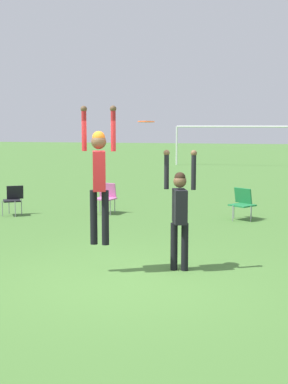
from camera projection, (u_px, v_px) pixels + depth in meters
ground_plane at (123, 279)px, 8.50m from camera, size 120.00×120.00×0.00m
person_jumping at (99, 171)px, 8.67m from camera, size 0.60×0.49×2.27m
person_defending at (180, 208)px, 8.88m from camera, size 0.56×0.45×2.03m
frisbee at (146, 122)px, 8.69m from camera, size 0.28×0.28×0.03m
camping_chair_0 at (243, 202)px, 13.75m from camera, size 0.74×0.81×0.80m
camping_chair_2 at (106, 196)px, 14.70m from camera, size 0.60×0.64×0.83m
camping_chair_3 at (13, 198)px, 14.42m from camera, size 0.61×0.66×0.79m
soccer_goal at (236, 134)px, 31.24m from camera, size 7.10×0.10×2.35m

